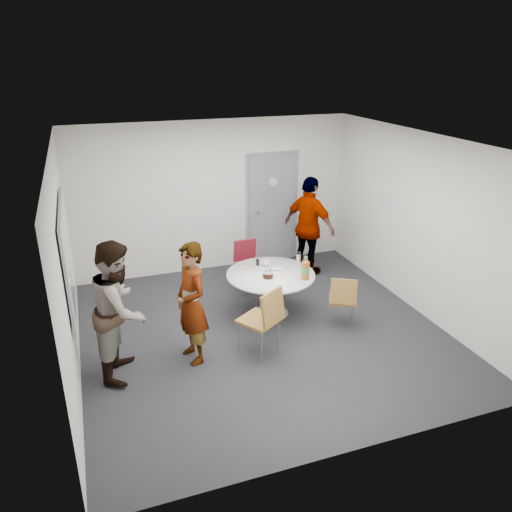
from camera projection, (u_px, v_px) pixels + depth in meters
name	position (u px, v px, depth m)	size (l,w,h in m)	color
floor	(262.00, 331.00, 7.20)	(5.00, 5.00, 0.00)	black
ceiling	(263.00, 142.00, 6.18)	(5.00, 5.00, 0.00)	silver
wall_back	(214.00, 197.00, 8.87)	(5.00, 5.00, 0.00)	silver
wall_left	(65.00, 269.00, 5.92)	(5.00, 5.00, 0.00)	silver
wall_right	(419.00, 224.00, 7.46)	(5.00, 5.00, 0.00)	silver
wall_front	(358.00, 337.00, 4.51)	(5.00, 5.00, 0.00)	silver
door	(272.00, 209.00, 9.32)	(1.02, 0.17, 2.12)	slate
whiteboard	(67.00, 255.00, 6.07)	(0.04, 1.90, 1.25)	gray
table	(273.00, 279.00, 7.44)	(1.32, 1.32, 1.03)	white
chair_near_left	(265.00, 315.00, 6.43)	(0.65, 0.66, 0.96)	brown
chair_near_right	(343.00, 297.00, 7.13)	(0.53, 0.55, 0.81)	brown
chair_far	(247.00, 260.00, 8.33)	(0.42, 0.46, 0.86)	maroon
person_main	(191.00, 304.00, 6.27)	(0.59, 0.39, 1.62)	#A5C6EA
person_left	(119.00, 309.00, 5.99)	(0.85, 0.66, 1.74)	white
person_right	(309.00, 227.00, 8.75)	(1.05, 0.44, 1.79)	black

